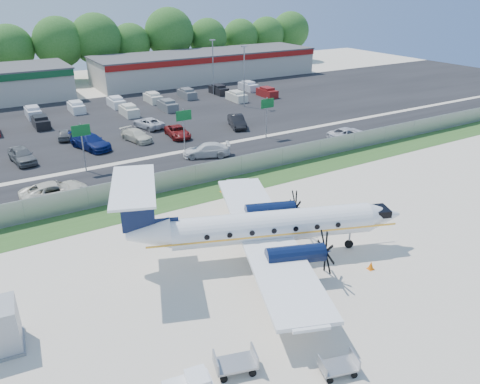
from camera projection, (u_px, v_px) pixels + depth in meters
ground at (283, 251)px, 33.22m from camera, size 170.00×170.00×0.00m
grass_verge at (206, 192)px, 42.61m from camera, size 170.00×4.00×0.02m
access_road at (175, 168)px, 48.09m from camera, size 170.00×8.00×0.02m
parking_lot at (113, 121)px, 64.53m from camera, size 170.00×32.00×0.02m
perimeter_fence at (196, 175)px, 43.77m from camera, size 120.00×0.06×1.99m
building_east at (207, 65)px, 92.92m from camera, size 44.40×12.40×5.24m
sign_left at (82, 137)px, 45.92m from camera, size 1.80×0.26×5.00m
sign_mid at (184, 122)px, 51.10m from camera, size 1.80×0.26×5.00m
sign_right at (267, 109)px, 56.28m from camera, size 1.80×0.26×5.00m
light_pole_ne at (244, 72)px, 70.27m from camera, size 0.90×0.35×9.09m
light_pole_se at (213, 64)px, 78.09m from camera, size 0.90×0.35×9.09m
tree_line at (60, 82)px, 91.14m from camera, size 112.00×6.00×14.00m
aircraft at (266, 226)px, 31.61m from camera, size 19.87×19.34×6.11m
baggage_cart_near at (235, 363)px, 22.73m from camera, size 2.30×1.74×1.07m
baggage_cart_far at (338, 366)px, 22.62m from camera, size 2.04×1.54×0.95m
cone_nose at (382, 207)px, 39.13m from camera, size 0.42×0.42×0.59m
cone_port_wing at (371, 266)px, 30.99m from camera, size 0.41×0.41×0.58m
cone_starboard_wing at (222, 189)px, 42.59m from camera, size 0.36×0.36×0.51m
road_car_west at (56, 199)px, 41.23m from camera, size 5.78×2.74×1.60m
road_car_mid at (207, 156)px, 51.46m from camera, size 5.55×3.92×1.49m
road_car_east at (348, 139)px, 57.09m from camera, size 5.36×2.72×1.45m
parked_car_a at (23, 163)px, 49.70m from camera, size 2.65×5.12×1.66m
parked_car_b at (91, 149)px, 53.91m from camera, size 4.14×6.34×1.71m
parked_car_c at (137, 141)px, 56.54m from camera, size 3.14×5.13×1.39m
parked_car_d at (178, 137)px, 58.04m from camera, size 2.70×5.06×1.35m
parked_car_e at (237, 127)px, 61.99m from camera, size 3.15×5.16×1.61m
parked_car_f at (66, 139)px, 57.24m from camera, size 2.56×4.05×1.29m
parked_car_g at (148, 128)px, 61.67m from camera, size 3.37×5.35×1.38m
far_parking_rows at (103, 114)px, 68.45m from camera, size 56.00×10.00×1.60m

